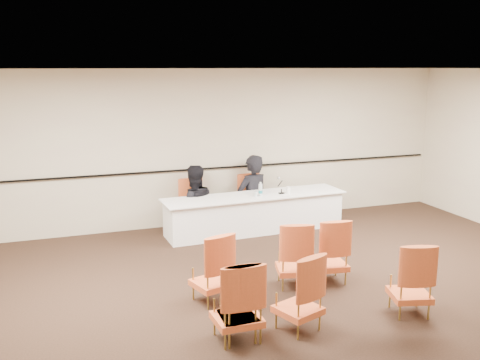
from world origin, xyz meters
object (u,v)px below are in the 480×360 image
aud_chair_front_left (212,267)px  aud_chair_front_right (330,250)px  panel_table (255,213)px  aud_chair_front_mid (294,254)px  panelist_second_chair (194,205)px  panelist_main (252,203)px  coffee_cup (288,190)px  drinking_glass (256,194)px  panelist_second (194,209)px  panelist_main_chair (252,199)px  aud_chair_back_right (411,278)px  aud_chair_back_mid (298,292)px  water_bottle (260,189)px  microphone (282,186)px  aud_chair_extra (240,300)px  aud_chair_back_left (235,300)px

aud_chair_front_left → aud_chair_front_right: 1.78m
panel_table → aud_chair_front_mid: aud_chair_front_mid is taller
panelist_second_chair → aud_chair_front_mid: size_ratio=1.00×
panelist_main → coffee_cup: (0.49, -0.62, 0.37)m
panelist_main → drinking_glass: size_ratio=19.33×
panelist_second → coffee_cup: 1.82m
drinking_glass → coffee_cup: size_ratio=0.76×
panelist_main_chair → panelist_second: panelist_second is taller
aud_chair_front_mid → aud_chair_back_right: same height
panelist_main → aud_chair_back_right: panelist_main is taller
aud_chair_front_mid → aud_chair_front_right: 0.55m
panelist_second_chair → coffee_cup: 1.80m
panelist_main → panel_table: bearing=57.3°
panelist_main_chair → aud_chair_back_mid: (-1.06, -4.29, 0.00)m
panelist_second → water_bottle: panelist_second is taller
microphone → aud_chair_front_mid: microphone is taller
drinking_glass → aud_chair_back_mid: size_ratio=0.11×
panelist_second_chair → aud_chair_front_mid: (0.64, -3.06, 0.00)m
aud_chair_front_left → panelist_second: bearing=63.2°
panelist_second_chair → aud_chair_back_right: size_ratio=1.00×
panelist_second → aud_chair_extra: (-0.57, -4.23, 0.08)m
drinking_glass → aud_chair_back_right: aud_chair_back_right is taller
water_bottle → aud_chair_front_left: (-1.72, -2.62, -0.35)m
aud_chair_back_left → aud_chair_back_mid: size_ratio=1.00×
panel_table → aud_chair_front_right: bearing=-89.3°
panelist_main → microphone: 0.83m
water_bottle → aud_chair_front_right: 2.56m
panel_table → coffee_cup: 0.77m
aud_chair_front_mid → microphone: bearing=85.2°
panelist_second_chair → aud_chair_extra: (-0.57, -4.23, 0.00)m
panelist_main → aud_chair_back_left: 4.65m
water_bottle → aud_chair_front_right: size_ratio=0.27×
panelist_second_chair → coffee_cup: size_ratio=7.22×
aud_chair_front_left → panelist_main_chair: bearing=44.6°
panelist_main_chair → aud_chair_front_left: size_ratio=1.00×
panel_table → drinking_glass: size_ratio=34.67×
coffee_cup → aud_chair_back_right: bearing=-90.9°
panel_table → drinking_glass: 0.41m
aud_chair_front_left → aud_chair_back_right: bearing=-44.0°
panelist_second_chair → aud_chair_front_left: bearing=-102.9°
panelist_main → aud_chair_back_right: size_ratio=2.03×
coffee_cup → aud_chair_front_mid: aud_chair_front_mid is taller
microphone → aud_chair_front_right: 2.58m
panelist_main → aud_chair_back_mid: 4.42m
aud_chair_back_mid → aud_chair_front_left: bearing=104.2°
aud_chair_front_mid → aud_chair_extra: size_ratio=1.00×
aud_chair_front_right → panelist_second_chair: bearing=118.6°
aud_chair_front_right → drinking_glass: bearing=101.2°
aud_chair_front_right → aud_chair_front_left: bearing=-169.9°
aud_chair_front_right → aud_chair_front_mid: bearing=-174.9°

